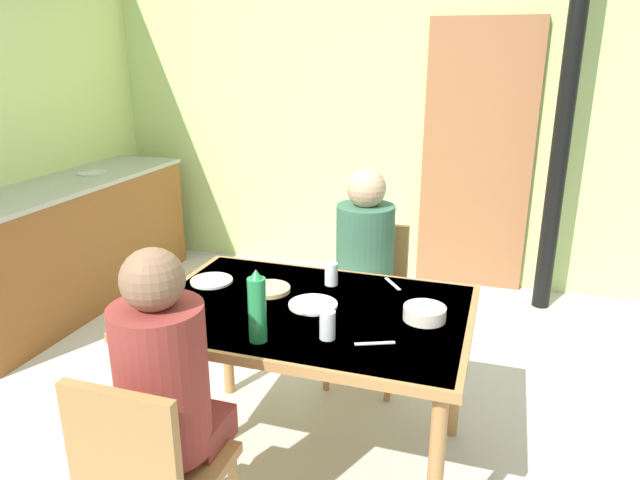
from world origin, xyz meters
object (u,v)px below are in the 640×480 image
(chair_near_diner, at_px, (148,474))
(person_far_diner, at_px, (364,253))
(kitchen_counter, at_px, (71,244))
(chair_far_diner, at_px, (369,293))
(dining_table, at_px, (309,324))
(person_near_diner, at_px, (164,375))
(serving_bowl_center, at_px, (425,313))
(water_bottle_green_near, at_px, (257,308))

(chair_near_diner, bearing_deg, person_far_diner, 77.31)
(kitchen_counter, height_order, person_far_diner, person_far_diner)
(kitchen_counter, height_order, chair_far_diner, kitchen_counter)
(kitchen_counter, distance_m, dining_table, 2.47)
(dining_table, relative_size, person_far_diner, 1.73)
(kitchen_counter, height_order, person_near_diner, person_near_diner)
(serving_bowl_center, bearing_deg, dining_table, -175.47)
(chair_far_diner, height_order, person_far_diner, person_far_diner)
(dining_table, height_order, person_far_diner, person_far_diner)
(chair_near_diner, relative_size, chair_far_diner, 1.00)
(chair_far_diner, distance_m, serving_bowl_center, 0.92)
(person_near_diner, bearing_deg, kitchen_counter, 137.02)
(chair_far_diner, bearing_deg, dining_table, 85.08)
(kitchen_counter, relative_size, serving_bowl_center, 12.29)
(kitchen_counter, bearing_deg, person_near_diner, -42.98)
(person_near_diner, xyz_separation_m, water_bottle_green_near, (0.18, 0.35, 0.11))
(chair_near_diner, xyz_separation_m, person_far_diner, (0.33, 1.49, 0.28))
(chair_far_diner, distance_m, water_bottle_green_near, 1.21)
(person_near_diner, distance_m, water_bottle_green_near, 0.41)
(person_far_diner, bearing_deg, dining_table, 84.09)
(chair_far_diner, bearing_deg, person_far_diner, 90.00)
(chair_far_diner, relative_size, water_bottle_green_near, 3.09)
(water_bottle_green_near, bearing_deg, serving_bowl_center, 33.07)
(dining_table, xyz_separation_m, serving_bowl_center, (0.47, 0.04, 0.10))
(dining_table, relative_size, chair_near_diner, 1.53)
(dining_table, bearing_deg, kitchen_counter, 152.93)
(water_bottle_green_near, height_order, serving_bowl_center, water_bottle_green_near)
(person_near_diner, relative_size, person_far_diner, 1.00)
(kitchen_counter, height_order, serving_bowl_center, kitchen_counter)
(kitchen_counter, distance_m, chair_near_diner, 2.73)
(kitchen_counter, relative_size, person_far_diner, 2.71)
(dining_table, distance_m, chair_far_diner, 0.83)
(chair_near_diner, relative_size, person_near_diner, 1.13)
(water_bottle_green_near, bearing_deg, kitchen_counter, 145.50)
(chair_near_diner, relative_size, serving_bowl_center, 5.12)
(kitchen_counter, bearing_deg, chair_near_diner, -45.07)
(dining_table, distance_m, water_bottle_green_near, 0.40)
(dining_table, height_order, chair_near_diner, chair_near_diner)
(kitchen_counter, xyz_separation_m, chair_near_diner, (1.93, -1.93, 0.05))
(serving_bowl_center, bearing_deg, water_bottle_green_near, -146.93)
(kitchen_counter, relative_size, person_near_diner, 2.71)
(chair_far_diner, xyz_separation_m, person_near_diner, (-0.33, -1.49, 0.28))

